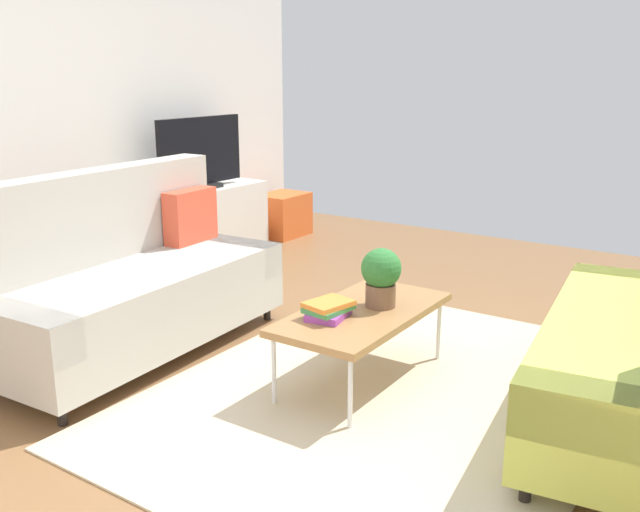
% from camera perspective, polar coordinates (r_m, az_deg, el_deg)
% --- Properties ---
extents(ground_plane, '(7.68, 7.68, 0.00)m').
position_cam_1_polar(ground_plane, '(3.96, 1.02, -10.22)').
color(ground_plane, brown).
extents(wall_far, '(6.40, 0.12, 2.90)m').
position_cam_1_polar(wall_far, '(5.62, -24.10, 11.36)').
color(wall_far, white).
rests_on(wall_far, ground_plane).
extents(area_rug, '(2.90, 2.20, 0.01)m').
position_cam_1_polar(area_rug, '(3.84, 5.66, -11.03)').
color(area_rug, beige).
rests_on(area_rug, ground_plane).
extents(couch_beige, '(1.94, 0.94, 1.10)m').
position_cam_1_polar(couch_beige, '(4.40, -15.33, -1.97)').
color(couch_beige, '#B2ADA3').
rests_on(couch_beige, ground_plane).
extents(coffee_table, '(1.10, 0.56, 0.42)m').
position_cam_1_polar(coffee_table, '(3.82, 3.53, -4.82)').
color(coffee_table, '#9E7042').
rests_on(coffee_table, ground_plane).
extents(tv_console, '(1.40, 0.44, 0.64)m').
position_cam_1_polar(tv_console, '(6.50, -9.64, 2.69)').
color(tv_console, silver).
rests_on(tv_console, ground_plane).
extents(tv, '(1.00, 0.20, 0.64)m').
position_cam_1_polar(tv, '(6.38, -9.76, 8.22)').
color(tv, black).
rests_on(tv, tv_console).
extents(storage_trunk, '(0.52, 0.40, 0.44)m').
position_cam_1_polar(storage_trunk, '(7.27, -3.06, 3.40)').
color(storage_trunk, orange).
rests_on(storage_trunk, ground_plane).
extents(potted_plant, '(0.22, 0.22, 0.33)m').
position_cam_1_polar(potted_plant, '(3.82, 5.02, -1.56)').
color(potted_plant, brown).
rests_on(potted_plant, coffee_table).
extents(table_book_0, '(0.27, 0.22, 0.04)m').
position_cam_1_polar(table_book_0, '(3.68, 0.70, -4.79)').
color(table_book_0, purple).
rests_on(table_book_0, coffee_table).
extents(table_book_1, '(0.26, 0.21, 0.03)m').
position_cam_1_polar(table_book_1, '(3.67, 0.70, -4.32)').
color(table_book_1, '#3F8C4C').
rests_on(table_book_1, table_book_0).
extents(table_book_2, '(0.27, 0.23, 0.03)m').
position_cam_1_polar(table_book_2, '(3.66, 0.70, -3.93)').
color(table_book_2, orange).
rests_on(table_book_2, table_book_1).
extents(vase_0, '(0.10, 0.10, 0.19)m').
position_cam_1_polar(vase_0, '(6.06, -13.94, 5.55)').
color(vase_0, silver).
rests_on(vase_0, tv_console).
extents(vase_1, '(0.09, 0.09, 0.14)m').
position_cam_1_polar(vase_1, '(6.17, -12.82, 5.56)').
color(vase_1, '#33B29E').
rests_on(vase_1, tv_console).
extents(bottle_0, '(0.06, 0.06, 0.19)m').
position_cam_1_polar(bottle_0, '(6.20, -11.26, 5.95)').
color(bottle_0, purple).
rests_on(bottle_0, tv_console).
extents(bottle_1, '(0.05, 0.05, 0.20)m').
position_cam_1_polar(bottle_1, '(6.28, -10.54, 6.14)').
color(bottle_1, '#3359B2').
rests_on(bottle_1, tv_console).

